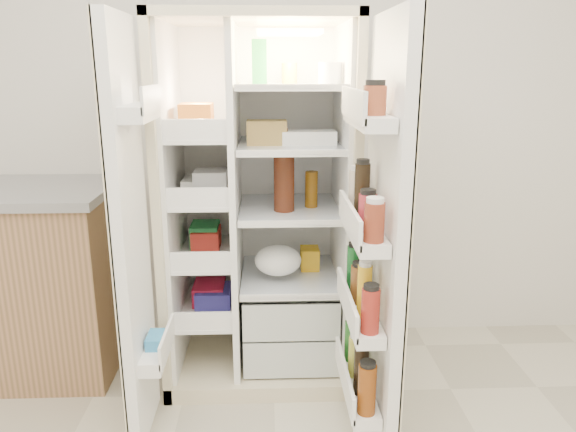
{
  "coord_description": "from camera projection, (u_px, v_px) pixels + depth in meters",
  "views": [
    {
      "loc": [
        -0.02,
        -1.04,
        1.57
      ],
      "look_at": [
        0.07,
        1.25,
        0.94
      ],
      "focal_mm": 34.0,
      "sensor_mm": 36.0,
      "label": 1
    }
  ],
  "objects": [
    {
      "name": "refrigerator",
      "position": [
        262.0,
        231.0,
        2.81
      ],
      "size": [
        0.92,
        0.7,
        1.8
      ],
      "color": "beige",
      "rests_on": "floor"
    },
    {
      "name": "wall_back",
      "position": [
        270.0,
        107.0,
        2.99
      ],
      "size": [
        4.0,
        0.02,
        2.7
      ],
      "primitive_type": "cube",
      "color": "white",
      "rests_on": "floor"
    },
    {
      "name": "fridge_door",
      "position": [
        380.0,
        251.0,
        2.13
      ],
      "size": [
        0.17,
        0.58,
        1.72
      ],
      "color": "white",
      "rests_on": "floor"
    },
    {
      "name": "freezer_door",
      "position": [
        132.0,
        242.0,
        2.17
      ],
      "size": [
        0.15,
        0.4,
        1.72
      ],
      "color": "white",
      "rests_on": "floor"
    }
  ]
}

